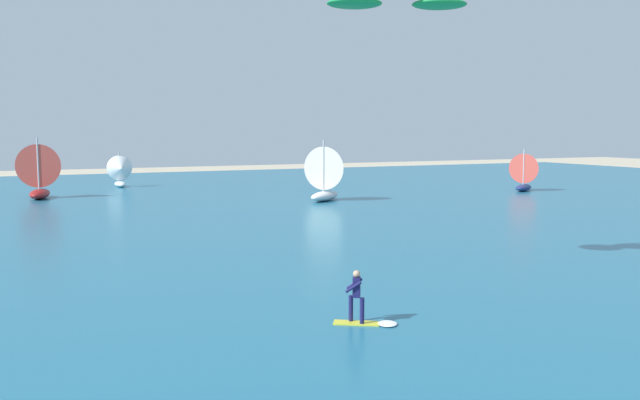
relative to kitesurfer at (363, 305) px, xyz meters
The scene contains 6 objects.
ocean 31.64m from the kitesurfer, 91.09° to the left, with size 160.00×90.00×0.10m, color #236B89.
kitesurfer is the anchor object (origin of this frame).
sailboat_leading 46.13m from the kitesurfer, 99.04° to the left, with size 4.05×4.66×5.28m.
sailboat_center_horizon 49.08m from the kitesurfer, 42.73° to the left, with size 3.66×3.35×4.07m.
sailboat_anchored_offshore 53.87m from the kitesurfer, 89.21° to the left, with size 2.60×3.09×3.66m.
sailboat_heeled_over 36.46m from the kitesurfer, 66.23° to the left, with size 4.56×4.40×5.09m.
Camera 1 is at (-9.03, 1.51, 6.04)m, focal length 37.76 mm.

